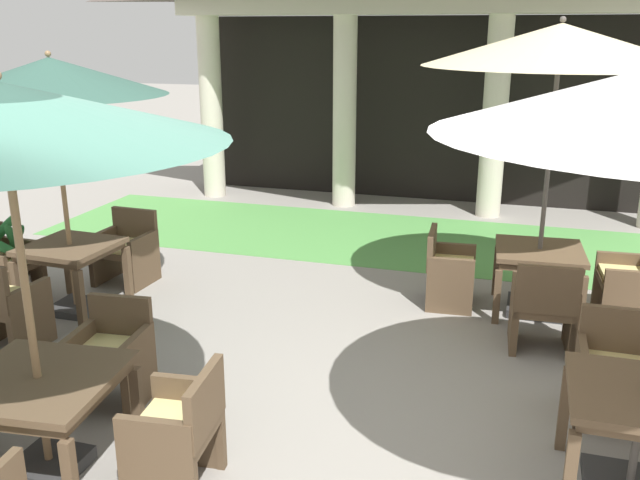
# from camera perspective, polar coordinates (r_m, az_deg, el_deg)

# --- Properties ---
(ground_plane) EXTENTS (60.00, 60.00, 0.00)m
(ground_plane) POSITION_cam_1_polar(r_m,az_deg,el_deg) (5.05, -6.24, -17.66)
(ground_plane) COLOR gray
(lawn_strip) EXTENTS (10.19, 2.60, 0.01)m
(lawn_strip) POSITION_cam_1_polar(r_m,az_deg,el_deg) (9.81, 6.16, 0.10)
(lawn_strip) COLOR #519347
(lawn_strip) RESTS_ON ground
(patio_chair_near_foreground_north) EXTENTS (0.62, 0.49, 0.83)m
(patio_chair_near_foreground_north) POSITION_cam_1_polar(r_m,az_deg,el_deg) (5.75, 23.69, -9.99)
(patio_chair_near_foreground_north) COLOR brown
(patio_chair_near_foreground_north) RESTS_ON ground
(patio_table_mid_left) EXTENTS (0.90, 0.90, 0.74)m
(patio_table_mid_left) POSITION_cam_1_polar(r_m,az_deg,el_deg) (7.55, -20.09, -1.09)
(patio_table_mid_left) COLOR brown
(patio_table_mid_left) RESTS_ON ground
(patio_umbrella_mid_left) EXTENTS (2.23, 2.23, 2.68)m
(patio_umbrella_mid_left) POSITION_cam_1_polar(r_m,az_deg,el_deg) (7.23, -21.55, 12.37)
(patio_umbrella_mid_left) COLOR #2D2D2D
(patio_umbrella_mid_left) RESTS_ON ground
(patio_chair_mid_left_south) EXTENTS (0.57, 0.57, 0.90)m
(patio_chair_mid_left_south) POSITION_cam_1_polar(r_m,az_deg,el_deg) (6.98, -24.72, -5.14)
(patio_chair_mid_left_south) COLOR brown
(patio_chair_mid_left_south) RESTS_ON ground
(patio_chair_mid_left_west) EXTENTS (0.62, 0.63, 0.81)m
(patio_chair_mid_left_west) POSITION_cam_1_polar(r_m,az_deg,el_deg) (8.24, -24.95, -2.01)
(patio_chair_mid_left_west) COLOR brown
(patio_chair_mid_left_west) RESTS_ON ground
(patio_chair_mid_left_north) EXTENTS (0.63, 0.59, 0.84)m
(patio_chair_mid_left_north) POSITION_cam_1_polar(r_m,az_deg,el_deg) (8.33, -15.89, -0.79)
(patio_chair_mid_left_north) COLOR brown
(patio_chair_mid_left_north) RESTS_ON ground
(patio_table_mid_right) EXTENTS (0.93, 0.93, 0.70)m
(patio_table_mid_right) POSITION_cam_1_polar(r_m,az_deg,el_deg) (7.45, 17.81, -1.42)
(patio_table_mid_right) COLOR brown
(patio_table_mid_right) RESTS_ON ground
(patio_umbrella_mid_right) EXTENTS (2.62, 2.62, 2.99)m
(patio_umbrella_mid_right) POSITION_cam_1_polar(r_m,az_deg,el_deg) (7.09, 19.41, 14.88)
(patio_umbrella_mid_right) COLOR #2D2D2D
(patio_umbrella_mid_right) RESTS_ON ground
(patio_chair_mid_right_east) EXTENTS (0.60, 0.67, 0.83)m
(patio_chair_mid_right_east) POSITION_cam_1_polar(r_m,az_deg,el_deg) (7.64, 24.55, -3.28)
(patio_chair_mid_right_east) COLOR brown
(patio_chair_mid_right_east) RESTS_ON ground
(patio_chair_mid_right_west) EXTENTS (0.53, 0.62, 0.83)m
(patio_chair_mid_right_west) POSITION_cam_1_polar(r_m,az_deg,el_deg) (7.49, 10.66, -2.44)
(patio_chair_mid_right_west) COLOR brown
(patio_chair_mid_right_west) RESTS_ON ground
(patio_chair_mid_right_south) EXTENTS (0.60, 0.57, 0.89)m
(patio_chair_mid_right_south) POSITION_cam_1_polar(r_m,az_deg,el_deg) (6.65, 18.16, -5.45)
(patio_chair_mid_right_south) COLOR brown
(patio_chair_mid_right_south) RESTS_ON ground
(patio_table_far_back) EXTENTS (1.06, 1.06, 0.72)m
(patio_table_far_back) POSITION_cam_1_polar(r_m,az_deg,el_deg) (4.92, -22.37, -11.48)
(patio_table_far_back) COLOR brown
(patio_table_far_back) RESTS_ON ground
(patio_umbrella_far_back) EXTENTS (2.64, 2.64, 2.65)m
(patio_umbrella_far_back) POSITION_cam_1_polar(r_m,az_deg,el_deg) (4.40, -25.01, 9.30)
(patio_umbrella_far_back) COLOR #2D2D2D
(patio_umbrella_far_back) RESTS_ON ground
(patio_chair_far_back_east) EXTENTS (0.56, 0.64, 0.85)m
(patio_chair_far_back_east) POSITION_cam_1_polar(r_m,az_deg,el_deg) (4.61, -11.72, -15.50)
(patio_chair_far_back_east) COLOR brown
(patio_chair_far_back_east) RESTS_ON ground
(patio_chair_far_back_north) EXTENTS (0.60, 0.58, 0.83)m
(patio_chair_far_back_north) POSITION_cam_1_polar(r_m,az_deg,el_deg) (5.74, -16.98, -9.23)
(patio_chair_far_back_north) COLOR brown
(patio_chair_far_back_north) RESTS_ON ground
(potted_palm_left_edge) EXTENTS (0.70, 0.70, 0.98)m
(potted_palm_left_edge) POSITION_cam_1_polar(r_m,az_deg,el_deg) (8.20, -24.53, -2.42)
(potted_palm_left_edge) COLOR #B2AD9E
(potted_palm_left_edge) RESTS_ON ground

